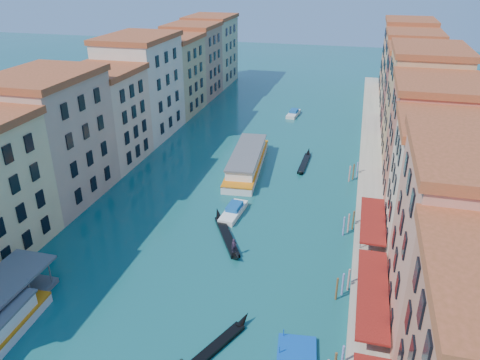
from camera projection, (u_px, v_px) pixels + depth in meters
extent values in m
cube|color=tan|center=(52.00, 141.00, 71.32)|extent=(12.00, 17.00, 19.00)
cube|color=brown|center=(40.00, 76.00, 67.06)|extent=(12.80, 17.40, 1.00)
cube|color=#D1AA89|center=(105.00, 119.00, 85.43)|extent=(12.00, 14.00, 16.50)
cube|color=brown|center=(98.00, 71.00, 81.70)|extent=(12.80, 14.40, 1.00)
cube|color=beige|center=(142.00, 89.00, 98.70)|extent=(12.00, 18.00, 20.00)
cube|color=brown|center=(137.00, 37.00, 94.23)|extent=(12.80, 18.40, 1.00)
cube|color=tan|center=(172.00, 77.00, 114.12)|extent=(12.00, 16.00, 17.50)
cube|color=brown|center=(170.00, 38.00, 110.18)|extent=(12.80, 16.40, 1.00)
cube|color=#A5775D|center=(194.00, 63.00, 127.49)|extent=(12.00, 15.00, 18.50)
cube|color=brown|center=(192.00, 25.00, 123.33)|extent=(12.80, 15.40, 1.00)
cube|color=tan|center=(211.00, 52.00, 141.39)|extent=(12.00, 17.00, 19.00)
cube|color=brown|center=(211.00, 17.00, 137.14)|extent=(12.80, 17.40, 1.00)
cube|color=#C3755A|center=(465.00, 250.00, 44.61)|extent=(12.00, 17.00, 19.00)
cube|color=beige|center=(442.00, 191.00, 58.72)|extent=(12.00, 14.00, 16.50)
cube|color=brown|center=(456.00, 125.00, 54.99)|extent=(12.80, 14.40, 1.00)
cube|color=#B55B43|center=(430.00, 145.00, 71.54)|extent=(12.00, 16.00, 18.00)
cube|color=brown|center=(442.00, 83.00, 67.49)|extent=(12.80, 16.40, 1.00)
cube|color=tan|center=(421.00, 108.00, 86.00)|extent=(12.00, 18.00, 20.00)
cube|color=brown|center=(431.00, 49.00, 81.53)|extent=(12.80, 18.40, 1.00)
cube|color=#97453B|center=(414.00, 92.00, 100.99)|extent=(12.00, 15.00, 17.50)
cube|color=brown|center=(421.00, 48.00, 97.05)|extent=(12.80, 15.40, 1.00)
cube|color=tan|center=(409.00, 74.00, 114.35)|extent=(12.00, 16.00, 18.50)
cube|color=brown|center=(415.00, 33.00, 110.20)|extent=(12.80, 16.40, 1.00)
cube|color=#BC7753|center=(405.00, 60.00, 128.60)|extent=(12.00, 17.00, 19.50)
cube|color=brown|center=(411.00, 21.00, 124.23)|extent=(12.80, 17.40, 1.00)
cube|color=#9F9980|center=(370.00, 163.00, 86.61)|extent=(4.00, 140.00, 1.00)
cube|color=maroon|center=(373.00, 291.00, 49.14)|extent=(3.20, 15.30, 0.25)
cylinder|color=#5D5C5F|center=(356.00, 334.00, 45.63)|extent=(0.12, 0.12, 3.00)
cylinder|color=#5D5C5F|center=(359.00, 273.00, 54.57)|extent=(0.12, 0.12, 3.00)
cube|color=maroon|center=(373.00, 220.00, 62.72)|extent=(3.20, 12.60, 0.25)
cylinder|color=#5D5C5F|center=(360.00, 244.00, 60.00)|extent=(0.12, 0.12, 3.00)
cylinder|color=#5D5C5F|center=(362.00, 213.00, 67.36)|extent=(0.12, 0.12, 3.00)
cylinder|color=brown|center=(342.00, 359.00, 42.99)|extent=(0.24, 0.24, 3.20)
cylinder|color=brown|center=(337.00, 290.00, 52.02)|extent=(0.24, 0.24, 3.20)
cylinder|color=brown|center=(343.00, 285.00, 52.76)|extent=(0.24, 0.24, 3.20)
cylinder|color=brown|center=(348.00, 281.00, 53.50)|extent=(0.24, 0.24, 3.20)
cylinder|color=brown|center=(344.00, 227.00, 64.28)|extent=(0.24, 0.24, 3.20)
cylinder|color=brown|center=(348.00, 224.00, 65.02)|extent=(0.24, 0.24, 3.20)
cylinder|color=brown|center=(353.00, 221.00, 65.76)|extent=(0.24, 0.24, 3.20)
cylinder|color=brown|center=(350.00, 175.00, 80.05)|extent=(0.24, 0.24, 3.20)
cylinder|color=brown|center=(353.00, 173.00, 80.79)|extent=(0.24, 0.24, 3.20)
cylinder|color=brown|center=(357.00, 171.00, 81.53)|extent=(0.24, 0.24, 3.20)
cube|color=silver|center=(247.00, 165.00, 85.53)|extent=(6.99, 23.02, 1.36)
cube|color=white|center=(247.00, 157.00, 84.91)|extent=(6.04, 18.45, 1.81)
cube|color=#5D5C5F|center=(247.00, 152.00, 84.45)|extent=(6.43, 19.05, 0.28)
cube|color=orange|center=(247.00, 161.00, 85.27)|extent=(7.04, 23.02, 0.28)
cube|color=black|center=(227.00, 236.00, 64.11)|extent=(6.03, 9.55, 0.51)
cone|color=black|center=(218.00, 214.00, 68.90)|extent=(2.00, 2.49, 1.91)
cone|color=black|center=(237.00, 257.00, 59.00)|extent=(1.81, 2.15, 1.68)
imported|color=#2F1E30|center=(234.00, 246.00, 59.82)|extent=(0.85, 0.76, 1.96)
cube|color=black|center=(211.00, 351.00, 45.34)|extent=(4.82, 8.70, 0.45)
cone|color=black|center=(244.00, 320.00, 48.71)|extent=(1.68, 2.22, 1.69)
cube|color=black|center=(304.00, 163.00, 87.21)|extent=(1.39, 9.22, 0.46)
cone|color=black|center=(308.00, 152.00, 91.48)|extent=(0.98, 2.08, 1.72)
cone|color=black|center=(300.00, 173.00, 82.65)|extent=(0.97, 1.72, 1.51)
cube|color=white|center=(233.00, 212.00, 69.89)|extent=(2.82, 7.32, 0.82)
cube|color=#125196|center=(234.00, 207.00, 70.02)|extent=(2.08, 3.21, 0.72)
cube|color=silver|center=(293.00, 114.00, 114.67)|extent=(2.72, 6.86, 0.76)
cube|color=#125196|center=(294.00, 111.00, 114.79)|extent=(1.98, 3.02, 0.67)
cube|color=#0947AF|center=(297.00, 358.00, 44.53)|extent=(4.36, 6.00, 0.47)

